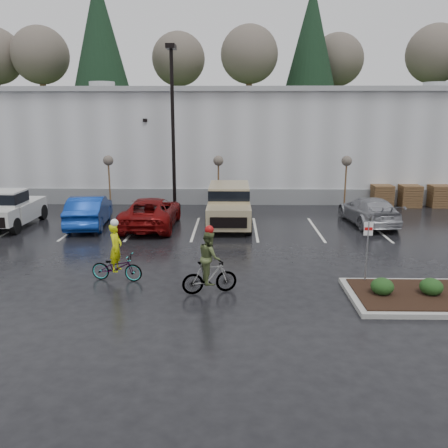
{
  "coord_description": "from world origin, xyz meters",
  "views": [
    {
      "loc": [
        -0.61,
        -14.87,
        5.62
      ],
      "look_at": [
        -0.98,
        3.55,
        1.3
      ],
      "focal_mm": 38.0,
      "sensor_mm": 36.0,
      "label": 1
    }
  ],
  "objects_px": {
    "pallet_stack_c": "(439,196)",
    "pickup_white": "(12,207)",
    "car_blue": "(89,211)",
    "pallet_stack_b": "(410,196)",
    "sapling_west": "(108,163)",
    "pallet_stack_a": "(382,196)",
    "car_far_silver": "(369,211)",
    "sapling_east": "(347,164)",
    "lamppost": "(173,112)",
    "cyclist_hivis": "(116,261)",
    "car_red": "(151,212)",
    "fire_lane_sign": "(367,245)",
    "suv_tan": "(229,206)",
    "sapling_mid": "(218,164)",
    "cyclist_olive": "(210,269)"
  },
  "relations": [
    {
      "from": "sapling_east",
      "to": "car_blue",
      "type": "bearing_deg",
      "value": -161.83
    },
    {
      "from": "sapling_mid",
      "to": "pallet_stack_a",
      "type": "height_order",
      "value": "sapling_mid"
    },
    {
      "from": "car_blue",
      "to": "suv_tan",
      "type": "xyz_separation_m",
      "value": [
        7.08,
        0.25,
        0.24
      ]
    },
    {
      "from": "car_blue",
      "to": "pallet_stack_b",
      "type": "bearing_deg",
      "value": -169.65
    },
    {
      "from": "pallet_stack_c",
      "to": "cyclist_hivis",
      "type": "xyz_separation_m",
      "value": [
        -16.6,
        -13.48,
        0.0
      ]
    },
    {
      "from": "pallet_stack_c",
      "to": "pickup_white",
      "type": "bearing_deg",
      "value": -167.1
    },
    {
      "from": "suv_tan",
      "to": "pallet_stack_a",
      "type": "bearing_deg",
      "value": 29.67
    },
    {
      "from": "fire_lane_sign",
      "to": "suv_tan",
      "type": "height_order",
      "value": "fire_lane_sign"
    },
    {
      "from": "cyclist_olive",
      "to": "suv_tan",
      "type": "bearing_deg",
      "value": -18.37
    },
    {
      "from": "pallet_stack_b",
      "to": "suv_tan",
      "type": "distance_m",
      "value": 12.24
    },
    {
      "from": "sapling_east",
      "to": "fire_lane_sign",
      "type": "height_order",
      "value": "sapling_east"
    },
    {
      "from": "car_far_silver",
      "to": "cyclist_hivis",
      "type": "bearing_deg",
      "value": 32.61
    },
    {
      "from": "pallet_stack_b",
      "to": "fire_lane_sign",
      "type": "xyz_separation_m",
      "value": [
        -6.4,
        -13.8,
        0.73
      ]
    },
    {
      "from": "pallet_stack_b",
      "to": "cyclist_olive",
      "type": "relative_size",
      "value": 0.61
    },
    {
      "from": "sapling_west",
      "to": "pickup_white",
      "type": "xyz_separation_m",
      "value": [
        -3.86,
        -4.46,
        -1.75
      ]
    },
    {
      "from": "pallet_stack_b",
      "to": "pallet_stack_c",
      "type": "relative_size",
      "value": 1.0
    },
    {
      "from": "pallet_stack_a",
      "to": "car_far_silver",
      "type": "xyz_separation_m",
      "value": [
        -2.11,
        -4.76,
        0.03
      ]
    },
    {
      "from": "cyclist_hivis",
      "to": "car_far_silver",
      "type": "bearing_deg",
      "value": -43.69
    },
    {
      "from": "car_red",
      "to": "car_far_silver",
      "type": "xyz_separation_m",
      "value": [
        11.13,
        0.89,
        -0.05
      ]
    },
    {
      "from": "car_blue",
      "to": "cyclist_olive",
      "type": "xyz_separation_m",
      "value": [
        6.55,
        -9.03,
        0.02
      ]
    },
    {
      "from": "cyclist_olive",
      "to": "pallet_stack_c",
      "type": "bearing_deg",
      "value": -57.58
    },
    {
      "from": "pallet_stack_a",
      "to": "pallet_stack_b",
      "type": "distance_m",
      "value": 1.7
    },
    {
      "from": "car_blue",
      "to": "car_far_silver",
      "type": "height_order",
      "value": "car_blue"
    },
    {
      "from": "sapling_west",
      "to": "pickup_white",
      "type": "relative_size",
      "value": 0.62
    },
    {
      "from": "suv_tan",
      "to": "car_far_silver",
      "type": "bearing_deg",
      "value": 4.4
    },
    {
      "from": "sapling_mid",
      "to": "fire_lane_sign",
      "type": "height_order",
      "value": "sapling_mid"
    },
    {
      "from": "sapling_east",
      "to": "suv_tan",
      "type": "bearing_deg",
      "value": -147.72
    },
    {
      "from": "car_red",
      "to": "cyclist_olive",
      "type": "distance_m",
      "value": 9.57
    },
    {
      "from": "pallet_stack_b",
      "to": "car_far_silver",
      "type": "distance_m",
      "value": 6.09
    },
    {
      "from": "pallet_stack_b",
      "to": "lamppost",
      "type": "bearing_deg",
      "value": -171.98
    },
    {
      "from": "pallet_stack_b",
      "to": "cyclist_olive",
      "type": "bearing_deg",
      "value": -128.36
    },
    {
      "from": "pickup_white",
      "to": "car_blue",
      "type": "relative_size",
      "value": 1.08
    },
    {
      "from": "pallet_stack_c",
      "to": "lamppost",
      "type": "bearing_deg",
      "value": -172.87
    },
    {
      "from": "lamppost",
      "to": "sapling_mid",
      "type": "height_order",
      "value": "lamppost"
    },
    {
      "from": "pallet_stack_a",
      "to": "suv_tan",
      "type": "height_order",
      "value": "suv_tan"
    },
    {
      "from": "pallet_stack_c",
      "to": "pickup_white",
      "type": "height_order",
      "value": "pickup_white"
    },
    {
      "from": "sapling_west",
      "to": "pallet_stack_b",
      "type": "distance_m",
      "value": 18.34
    },
    {
      "from": "pallet_stack_c",
      "to": "fire_lane_sign",
      "type": "relative_size",
      "value": 0.61
    },
    {
      "from": "pallet_stack_c",
      "to": "pickup_white",
      "type": "distance_m",
      "value": 24.47
    },
    {
      "from": "suv_tan",
      "to": "cyclist_olive",
      "type": "bearing_deg",
      "value": -93.25
    },
    {
      "from": "sapling_east",
      "to": "cyclist_olive",
      "type": "height_order",
      "value": "sapling_east"
    },
    {
      "from": "pallet_stack_b",
      "to": "car_red",
      "type": "xyz_separation_m",
      "value": [
        -14.94,
        -5.65,
        0.08
      ]
    },
    {
      "from": "pickup_white",
      "to": "car_red",
      "type": "height_order",
      "value": "pickup_white"
    },
    {
      "from": "sapling_east",
      "to": "lamppost",
      "type": "bearing_deg",
      "value": -174.29
    },
    {
      "from": "sapling_mid",
      "to": "pickup_white",
      "type": "bearing_deg",
      "value": -156.68
    },
    {
      "from": "car_red",
      "to": "cyclist_hivis",
      "type": "bearing_deg",
      "value": 91.6
    },
    {
      "from": "lamppost",
      "to": "sapling_west",
      "type": "xyz_separation_m",
      "value": [
        -4.0,
        1.0,
        -2.96
      ]
    },
    {
      "from": "pickup_white",
      "to": "cyclist_olive",
      "type": "height_order",
      "value": "cyclist_olive"
    },
    {
      "from": "car_far_silver",
      "to": "cyclist_olive",
      "type": "height_order",
      "value": "cyclist_olive"
    },
    {
      "from": "suv_tan",
      "to": "car_blue",
      "type": "bearing_deg",
      "value": -177.97
    }
  ]
}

